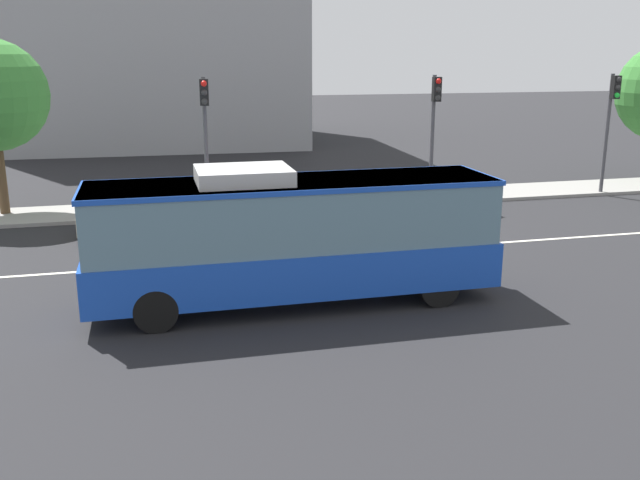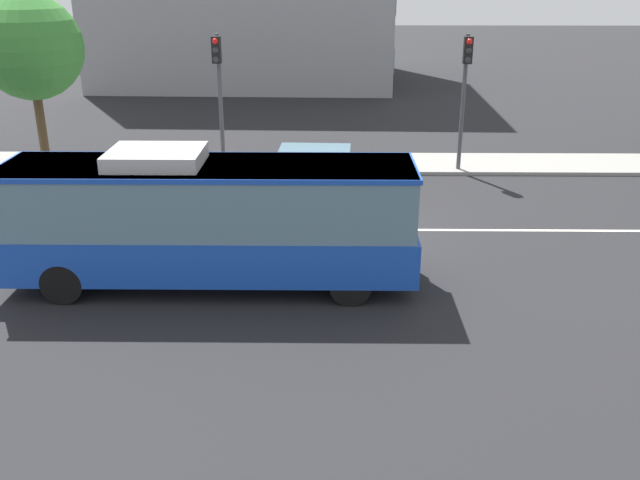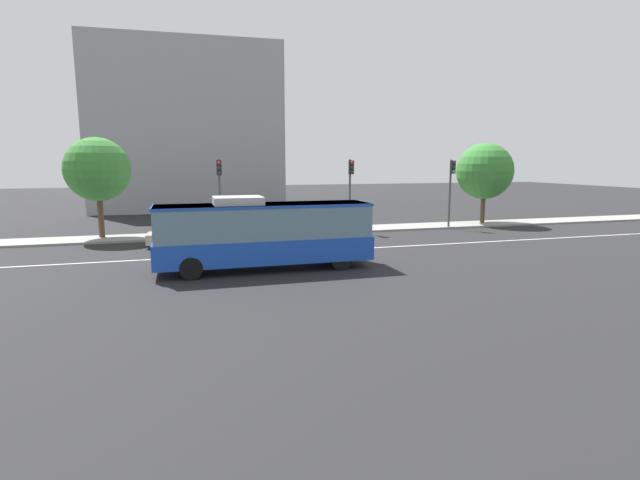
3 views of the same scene
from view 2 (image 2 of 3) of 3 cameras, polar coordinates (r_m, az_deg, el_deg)
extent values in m
plane|color=black|center=(21.25, 2.89, 0.83)|extent=(160.00, 160.00, 0.00)
cube|color=gray|center=(28.33, 2.37, 6.27)|extent=(80.00, 2.95, 0.14)
cube|color=silver|center=(21.24, 2.89, 0.84)|extent=(76.00, 0.16, 0.01)
cube|color=#1947B7|center=(17.47, -8.80, -0.65)|extent=(10.00, 2.51, 1.10)
cube|color=slate|center=(17.02, -9.05, 3.53)|extent=(9.80, 2.44, 1.58)
cube|color=#1947B7|center=(16.81, -9.19, 5.89)|extent=(9.90, 2.49, 0.12)
cube|color=#B2B2B2|center=(17.00, -13.26, 6.60)|extent=(2.20, 1.80, 0.36)
cylinder|color=black|center=(18.44, 2.30, -0.78)|extent=(1.00, 0.30, 1.00)
cylinder|color=black|center=(16.42, 2.50, -3.68)|extent=(1.00, 0.30, 1.00)
cylinder|color=black|center=(19.46, -18.14, -0.66)|extent=(1.00, 0.30, 1.00)
cylinder|color=black|center=(17.57, -20.30, -3.35)|extent=(1.00, 0.30, 1.00)
cube|color=#B21919|center=(25.20, -0.99, 5.43)|extent=(4.57, 1.99, 0.60)
cube|color=slate|center=(25.02, -0.42, 6.79)|extent=(2.59, 1.76, 0.64)
cylinder|color=black|center=(24.65, -4.61, 4.50)|extent=(0.65, 0.25, 0.64)
cylinder|color=black|center=(26.17, -4.16, 5.52)|extent=(0.65, 0.25, 0.64)
cylinder|color=black|center=(24.43, 2.40, 4.40)|extent=(0.65, 0.25, 0.64)
cylinder|color=black|center=(25.97, 2.46, 5.43)|extent=(0.65, 0.25, 0.64)
cube|color=#C6B793|center=(25.57, -13.78, 5.05)|extent=(4.57, 1.97, 0.60)
cube|color=slate|center=(25.34, -13.36, 6.40)|extent=(2.58, 1.75, 0.64)
cylinder|color=black|center=(25.38, -17.49, 4.06)|extent=(0.65, 0.24, 0.64)
cylinder|color=black|center=(26.82, -16.36, 5.09)|extent=(0.65, 0.24, 0.64)
cylinder|color=black|center=(24.50, -10.88, 4.08)|extent=(0.65, 0.24, 0.64)
cylinder|color=black|center=(25.99, -10.08, 5.13)|extent=(0.65, 0.24, 0.64)
cylinder|color=#47474C|center=(27.12, -8.11, 10.88)|extent=(0.16, 0.16, 5.20)
cube|color=black|center=(26.56, -8.46, 15.12)|extent=(0.33, 0.29, 0.96)
sphere|color=red|center=(26.38, -8.57, 15.77)|extent=(0.22, 0.22, 0.22)
sphere|color=#2D2D2D|center=(26.41, -8.53, 15.08)|extent=(0.22, 0.22, 0.22)
sphere|color=#2D2D2D|center=(26.44, -8.49, 14.39)|extent=(0.22, 0.22, 0.22)
cylinder|color=#47474C|center=(27.30, 11.58, 10.73)|extent=(0.16, 0.16, 5.20)
cube|color=black|center=(26.73, 12.00, 14.93)|extent=(0.33, 0.29, 0.96)
sphere|color=red|center=(26.55, 12.10, 15.58)|extent=(0.22, 0.22, 0.22)
sphere|color=#2D2D2D|center=(26.58, 12.05, 14.90)|extent=(0.22, 0.22, 0.22)
sphere|color=#2D2D2D|center=(26.62, 12.00, 14.21)|extent=(0.22, 0.22, 0.22)
cylinder|color=#4C3823|center=(30.79, -21.82, 8.76)|extent=(0.36, 0.36, 3.02)
sphere|color=#387F33|center=(30.35, -22.62, 14.35)|extent=(4.09, 4.09, 4.09)
cube|color=slate|center=(50.70, 5.61, 15.25)|extent=(0.50, 13.45, 1.50)
camera|label=1|loc=(6.35, -86.77, -12.12)|focal=39.22mm
camera|label=3|loc=(9.13, -124.45, -28.97)|focal=26.80mm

